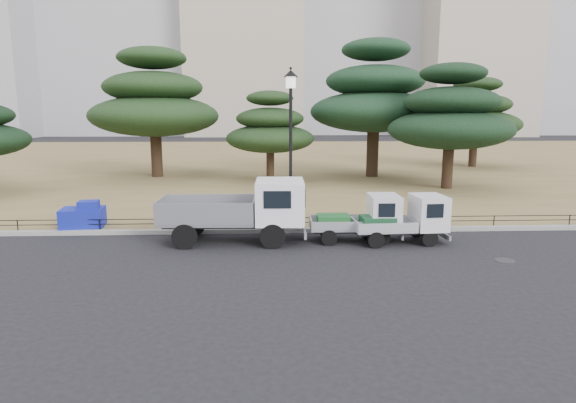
{
  "coord_description": "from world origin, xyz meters",
  "views": [
    {
      "loc": [
        -0.73,
        -15.0,
        4.44
      ],
      "look_at": [
        0.0,
        2.0,
        1.3
      ],
      "focal_mm": 30.0,
      "sensor_mm": 36.0,
      "label": 1
    }
  ],
  "objects_px": {
    "truck_kei_front": "(362,218)",
    "truck_kei_rear": "(406,219)",
    "street_lamp": "(291,123)",
    "truck_large": "(242,208)",
    "tarp_pile": "(83,216)"
  },
  "relations": [
    {
      "from": "truck_kei_front",
      "to": "truck_kei_rear",
      "type": "bearing_deg",
      "value": -9.19
    },
    {
      "from": "truck_large",
      "to": "tarp_pile",
      "type": "bearing_deg",
      "value": 164.58
    },
    {
      "from": "truck_large",
      "to": "truck_kei_front",
      "type": "bearing_deg",
      "value": 0.36
    },
    {
      "from": "truck_kei_front",
      "to": "street_lamp",
      "type": "distance_m",
      "value": 4.38
    },
    {
      "from": "truck_large",
      "to": "street_lamp",
      "type": "relative_size",
      "value": 0.86
    },
    {
      "from": "street_lamp",
      "to": "tarp_pile",
      "type": "distance_m",
      "value": 8.66
    },
    {
      "from": "truck_kei_front",
      "to": "tarp_pile",
      "type": "relative_size",
      "value": 1.83
    },
    {
      "from": "truck_large",
      "to": "street_lamp",
      "type": "height_order",
      "value": "street_lamp"
    },
    {
      "from": "tarp_pile",
      "to": "street_lamp",
      "type": "bearing_deg",
      "value": -2.46
    },
    {
      "from": "street_lamp",
      "to": "truck_kei_front",
      "type": "bearing_deg",
      "value": -33.35
    },
    {
      "from": "truck_large",
      "to": "street_lamp",
      "type": "bearing_deg",
      "value": 42.06
    },
    {
      "from": "truck_kei_front",
      "to": "street_lamp",
      "type": "relative_size",
      "value": 0.53
    },
    {
      "from": "truck_large",
      "to": "truck_kei_front",
      "type": "height_order",
      "value": "truck_large"
    },
    {
      "from": "truck_kei_front",
      "to": "truck_kei_rear",
      "type": "relative_size",
      "value": 0.97
    },
    {
      "from": "truck_kei_front",
      "to": "street_lamp",
      "type": "bearing_deg",
      "value": 147.85
    }
  ]
}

